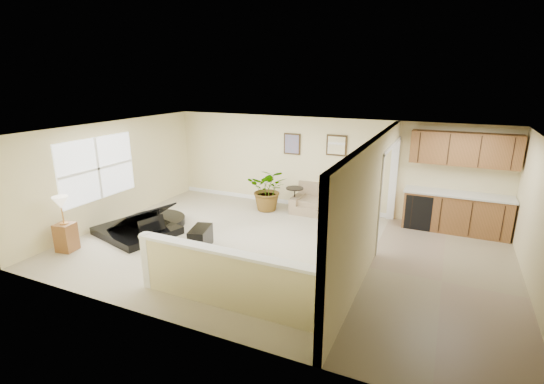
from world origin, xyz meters
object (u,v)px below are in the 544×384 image
at_px(piano, 138,205).
at_px(small_plant, 353,217).
at_px(loveseat, 326,200).
at_px(palm_plant, 269,190).
at_px(accent_table, 295,197).
at_px(piano_bench, 201,238).
at_px(lamp_stand, 65,228).

xyz_separation_m(piano, small_plant, (4.46, 2.49, -0.44)).
xyz_separation_m(loveseat, small_plant, (0.88, -0.61, -0.15)).
height_order(loveseat, palm_plant, palm_plant).
relative_size(accent_table, palm_plant, 0.55).
xyz_separation_m(loveseat, accent_table, (-0.78, -0.28, 0.06)).
distance_m(piano, palm_plant, 3.40).
relative_size(piano_bench, loveseat, 0.40).
bearing_deg(loveseat, accent_table, -160.40).
distance_m(loveseat, small_plant, 1.08).
xyz_separation_m(palm_plant, lamp_stand, (-2.75, -4.13, -0.08)).
distance_m(piano, small_plant, 5.13).
bearing_deg(lamp_stand, small_plant, 37.67).
bearing_deg(loveseat, lamp_stand, -133.31).
relative_size(piano_bench, accent_table, 1.01).
bearing_deg(small_plant, piano, -150.81).
height_order(accent_table, small_plant, accent_table).
bearing_deg(small_plant, accent_table, 169.01).
bearing_deg(piano, accent_table, 60.25).
bearing_deg(piano, loveseat, 55.97).
bearing_deg(palm_plant, small_plant, -4.33).
xyz_separation_m(accent_table, small_plant, (1.66, -0.32, -0.22)).
relative_size(piano, small_plant, 4.34).
relative_size(palm_plant, small_plant, 2.41).
bearing_deg(small_plant, piano_bench, -134.42).
bearing_deg(small_plant, palm_plant, 175.67).
bearing_deg(lamp_stand, piano_bench, 27.02).
height_order(piano_bench, loveseat, loveseat).
xyz_separation_m(piano, accent_table, (2.80, 2.82, -0.22)).
height_order(small_plant, lamp_stand, lamp_stand).
relative_size(loveseat, accent_table, 2.53).
relative_size(piano, lamp_stand, 1.89).
distance_m(accent_table, palm_plant, 0.73).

